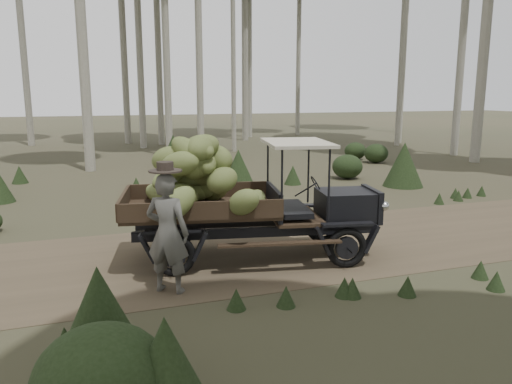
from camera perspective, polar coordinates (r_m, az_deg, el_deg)
ground at (r=10.33m, az=12.00°, el=-5.32°), size 120.00×120.00×0.00m
dirt_track at (r=10.33m, az=12.00°, el=-5.30°), size 70.00×4.00×0.01m
banana_truck at (r=8.63m, az=-3.81°, el=0.77°), size 4.73×2.49×2.30m
farmer at (r=7.38m, az=-10.09°, el=-4.49°), size 0.78×0.72×1.95m
undergrowth at (r=10.76m, az=19.67°, el=-2.11°), size 24.65×24.75×1.39m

